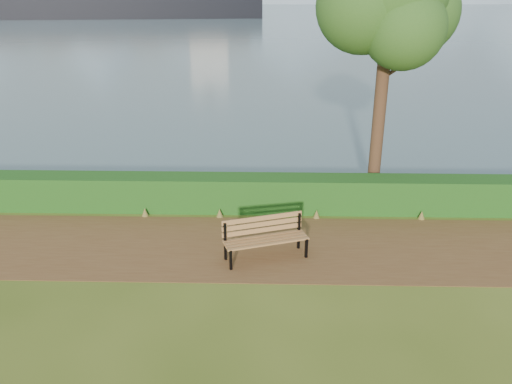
{
  "coord_description": "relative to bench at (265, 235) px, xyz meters",
  "views": [
    {
      "loc": [
        0.25,
        -10.63,
        5.81
      ],
      "look_at": [
        -0.06,
        1.2,
        1.1
      ],
      "focal_mm": 35.0,
      "sensor_mm": 36.0,
      "label": 1
    }
  ],
  "objects": [
    {
      "name": "water",
      "position": [
        -0.18,
        260.19,
        -0.56
      ],
      "size": [
        700.0,
        510.0,
        0.0
      ],
      "primitive_type": "cube",
      "color": "slate",
      "rests_on": "ground"
    },
    {
      "name": "path",
      "position": [
        -0.18,
        0.49,
        -0.56
      ],
      "size": [
        40.0,
        3.4,
        0.01
      ],
      "primitive_type": "cube",
      "color": "brown",
      "rests_on": "ground"
    },
    {
      "name": "bench",
      "position": [
        0.0,
        0.0,
        0.0
      ],
      "size": [
        2.04,
        1.18,
        0.99
      ],
      "rotation": [
        0.0,
        0.0,
        0.33
      ],
      "color": "black",
      "rests_on": "ground"
    },
    {
      "name": "ground",
      "position": [
        -0.18,
        0.19,
        -0.57
      ],
      "size": [
        140.0,
        140.0,
        0.0
      ],
      "primitive_type": "plane",
      "color": "#455719",
      "rests_on": "ground"
    },
    {
      "name": "cargo_ship",
      "position": [
        -37.86,
        123.95,
        2.9
      ],
      "size": [
        77.51,
        25.27,
        23.25
      ],
      "rotation": [
        0.0,
        0.0,
        0.18
      ],
      "color": "black",
      "rests_on": "ground"
    },
    {
      "name": "hedge",
      "position": [
        -0.18,
        2.79,
        -0.07
      ],
      "size": [
        32.0,
        0.85,
        1.0
      ],
      "primitive_type": "cube",
      "color": "#124012",
      "rests_on": "ground"
    }
  ]
}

